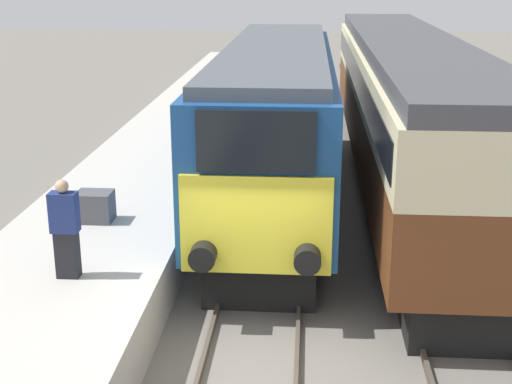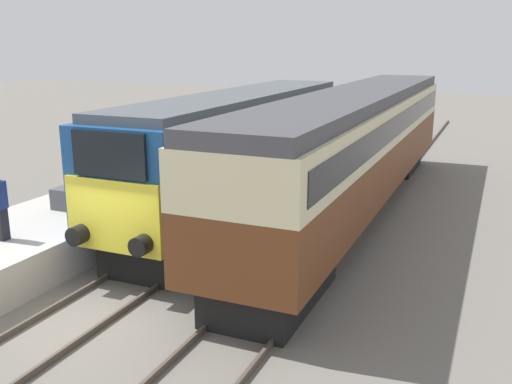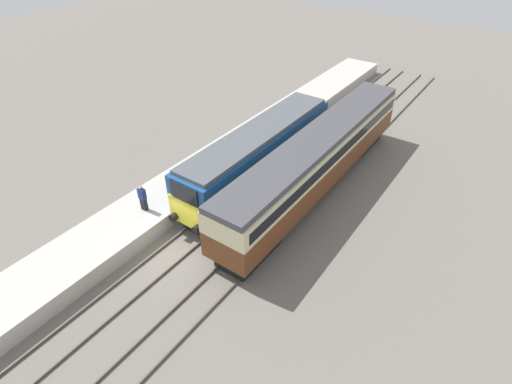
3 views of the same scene
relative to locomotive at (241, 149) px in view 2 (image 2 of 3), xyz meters
name	(u,v)px [view 2 (image 2 of 3)]	position (x,y,z in m)	size (l,w,h in m)	color
ground_plane	(76,320)	(0.00, -8.15, -2.23)	(120.00, 120.00, 0.00)	slate
platform_left	(154,191)	(-3.30, -0.15, -1.74)	(3.50, 50.00, 0.99)	#B7B2A8
rails_near_track	(195,242)	(0.00, -3.15, -2.16)	(1.51, 60.00, 0.14)	#4C4238
rails_far_track	(308,259)	(3.40, -3.15, -2.16)	(1.50, 60.00, 0.14)	#4C4238
locomotive	(241,149)	(0.00, 0.00, 0.00)	(2.70, 13.85, 4.02)	black
passenger_carriage	(357,140)	(3.40, 1.67, 0.24)	(2.75, 19.14, 4.07)	black
luggage_crate	(66,199)	(-3.38, -4.42, -0.94)	(0.70, 0.56, 0.60)	#4C4C51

